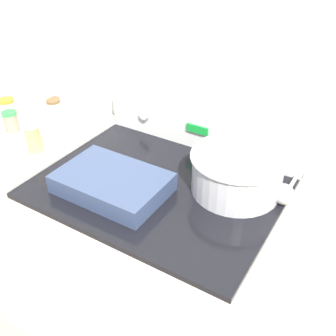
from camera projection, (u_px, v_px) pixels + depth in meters
kitchen_wall at (212, 58)px, 1.42m from camera, size 8.00×0.05×2.50m
stove_range at (162, 273)px, 1.61m from camera, size 0.81×0.67×0.91m
control_panel at (201, 128)px, 1.52m from camera, size 0.81×0.07×0.16m
side_counter at (46, 217)px, 1.89m from camera, size 0.51×0.64×0.92m
mixing_bowl at (237, 171)px, 1.28m from camera, size 0.31×0.31×0.14m
casserole_dish at (112, 182)px, 1.30m from camera, size 0.36×0.24×0.06m
ladle at (285, 192)px, 1.26m from camera, size 0.07×0.29×0.07m
spice_jar_white_cap at (33, 138)px, 1.47m from camera, size 0.06×0.06×0.12m
spice_jar_brown_cap at (55, 114)px, 1.63m from camera, size 0.06×0.06×0.13m
spice_jar_red_cap at (55, 108)px, 1.72m from camera, size 0.05×0.05×0.09m
spice_jar_green_cap at (11, 121)px, 1.62m from camera, size 0.06×0.06×0.09m
spice_jar_orange_cap at (8, 110)px, 1.69m from camera, size 0.06×0.06×0.10m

